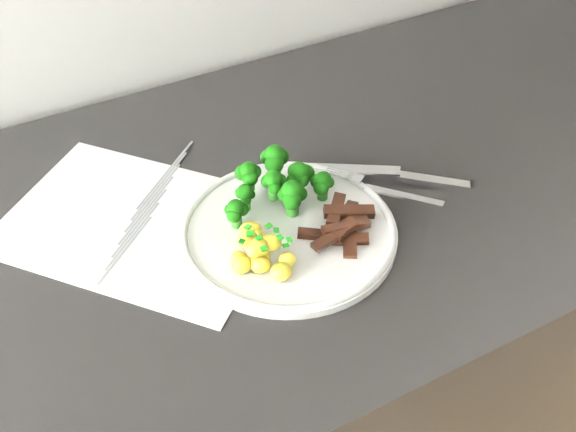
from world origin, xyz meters
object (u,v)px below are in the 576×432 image
at_px(potatoes, 259,252).
at_px(knife, 409,178).
at_px(recipe_paper, 140,224).
at_px(broccoli, 279,181).
at_px(counter, 319,395).
at_px(plate, 288,231).
at_px(fork, 386,190).
at_px(beef_strips, 342,224).

xyz_separation_m(potatoes, knife, (0.22, 0.04, -0.01)).
distance_m(recipe_paper, broccoli, 0.17).
distance_m(counter, plate, 0.47).
bearing_deg(counter, knife, -27.93).
bearing_deg(potatoes, plate, 29.25).
height_order(recipe_paper, fork, fork).
bearing_deg(fork, plate, 179.09).
xyz_separation_m(recipe_paper, knife, (0.32, -0.09, 0.01)).
distance_m(broccoli, beef_strips, 0.09).
distance_m(counter, knife, 0.47).
bearing_deg(beef_strips, fork, 18.84).
bearing_deg(broccoli, knife, -13.49).
height_order(counter, potatoes, potatoes).
height_order(counter, broccoli, broccoli).
bearing_deg(plate, beef_strips, -28.05).
height_order(potatoes, knife, potatoes).
bearing_deg(broccoli, counter, 5.56).
bearing_deg(beef_strips, knife, 18.08).
bearing_deg(beef_strips, broccoli, 116.47).
relative_size(counter, potatoes, 25.75).
relative_size(plate, fork, 1.92).
bearing_deg(broccoli, potatoes, -129.93).
xyz_separation_m(counter, fork, (0.04, -0.06, 0.47)).
relative_size(beef_strips, fork, 0.76).
relative_size(counter, broccoli, 17.65).
distance_m(recipe_paper, potatoes, 0.16).
relative_size(beef_strips, knife, 0.58).
bearing_deg(fork, potatoes, -171.87).
height_order(counter, knife, knife).
distance_m(recipe_paper, fork, 0.29).
relative_size(recipe_paper, broccoli, 2.73).
bearing_deg(fork, broccoli, 156.15).
height_order(broccoli, fork, broccoli).
distance_m(recipe_paper, beef_strips, 0.23).
xyz_separation_m(plate, fork, (0.13, -0.00, 0.01)).
height_order(plate, beef_strips, beef_strips).
bearing_deg(knife, fork, -163.28).
height_order(potatoes, beef_strips, potatoes).
relative_size(counter, recipe_paper, 6.46).
xyz_separation_m(counter, plate, (-0.09, -0.06, 0.46)).
relative_size(broccoli, knife, 0.82).
bearing_deg(counter, broccoli, -174.44).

